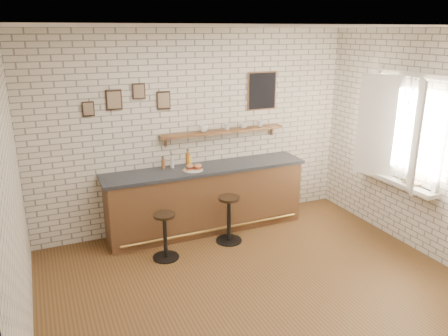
{
  "coord_description": "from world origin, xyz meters",
  "views": [
    {
      "loc": [
        -2.21,
        -4.1,
        2.97
      ],
      "look_at": [
        -0.02,
        0.9,
        1.23
      ],
      "focal_mm": 35.0,
      "sensor_mm": 36.0,
      "label": 1
    }
  ],
  "objects_px": {
    "shelf_cup_b": "(227,127)",
    "condiment_bottle_yellow": "(189,161)",
    "shelf_cup_c": "(243,125)",
    "bar_counter": "(206,198)",
    "book_lower": "(407,184)",
    "bitters_bottle_brown": "(163,164)",
    "bar_stool_right": "(229,218)",
    "sandwich_plate": "(193,170)",
    "bitters_bottle_white": "(172,162)",
    "book_upper": "(406,182)",
    "bitters_bottle_amber": "(188,159)",
    "shelf_cup_a": "(204,128)",
    "shelf_cup_d": "(260,123)",
    "bar_stool_left": "(165,235)",
    "ciabatta_sandwich": "(194,167)"
  },
  "relations": [
    {
      "from": "shelf_cup_a",
      "to": "shelf_cup_c",
      "type": "bearing_deg",
      "value": 1.82
    },
    {
      "from": "bar_counter",
      "to": "book_lower",
      "type": "bearing_deg",
      "value": -34.68
    },
    {
      "from": "sandwich_plate",
      "to": "bitters_bottle_white",
      "type": "xyz_separation_m",
      "value": [
        -0.25,
        0.24,
        0.08
      ]
    },
    {
      "from": "bar_counter",
      "to": "ciabatta_sandwich",
      "type": "relative_size",
      "value": 12.13
    },
    {
      "from": "sandwich_plate",
      "to": "shelf_cup_b",
      "type": "xyz_separation_m",
      "value": [
        0.66,
        0.27,
        0.53
      ]
    },
    {
      "from": "bar_counter",
      "to": "bitters_bottle_amber",
      "type": "bearing_deg",
      "value": 144.26
    },
    {
      "from": "bar_counter",
      "to": "book_upper",
      "type": "height_order",
      "value": "bar_counter"
    },
    {
      "from": "shelf_cup_d",
      "to": "shelf_cup_b",
      "type": "bearing_deg",
      "value": 165.76
    },
    {
      "from": "book_upper",
      "to": "sandwich_plate",
      "type": "bearing_deg",
      "value": 177.87
    },
    {
      "from": "sandwich_plate",
      "to": "bitters_bottle_brown",
      "type": "height_order",
      "value": "bitters_bottle_brown"
    },
    {
      "from": "sandwich_plate",
      "to": "bar_stool_left",
      "type": "xyz_separation_m",
      "value": [
        -0.62,
        -0.56,
        -0.67
      ]
    },
    {
      "from": "condiment_bottle_yellow",
      "to": "shelf_cup_d",
      "type": "xyz_separation_m",
      "value": [
        1.21,
        0.04,
        0.46
      ]
    },
    {
      "from": "sandwich_plate",
      "to": "shelf_cup_c",
      "type": "relative_size",
      "value": 2.54
    },
    {
      "from": "bar_stool_left",
      "to": "shelf_cup_c",
      "type": "relative_size",
      "value": 5.87
    },
    {
      "from": "shelf_cup_a",
      "to": "book_upper",
      "type": "bearing_deg",
      "value": -36.24
    },
    {
      "from": "bitters_bottle_brown",
      "to": "bar_stool_left",
      "type": "xyz_separation_m",
      "value": [
        -0.24,
        -0.79,
        -0.74
      ]
    },
    {
      "from": "bitters_bottle_amber",
      "to": "bar_stool_right",
      "type": "bearing_deg",
      "value": -61.3
    },
    {
      "from": "condiment_bottle_yellow",
      "to": "book_lower",
      "type": "height_order",
      "value": "condiment_bottle_yellow"
    },
    {
      "from": "shelf_cup_b",
      "to": "shelf_cup_d",
      "type": "height_order",
      "value": "same"
    },
    {
      "from": "shelf_cup_b",
      "to": "condiment_bottle_yellow",
      "type": "bearing_deg",
      "value": 150.63
    },
    {
      "from": "shelf_cup_b",
      "to": "book_lower",
      "type": "xyz_separation_m",
      "value": [
        1.91,
        -1.83,
        -0.61
      ]
    },
    {
      "from": "bitters_bottle_white",
      "to": "bar_stool_right",
      "type": "height_order",
      "value": "bitters_bottle_white"
    },
    {
      "from": "bitters_bottle_white",
      "to": "book_upper",
      "type": "height_order",
      "value": "bitters_bottle_white"
    },
    {
      "from": "bitters_bottle_brown",
      "to": "bar_stool_right",
      "type": "distance_m",
      "value": 1.24
    },
    {
      "from": "bitters_bottle_amber",
      "to": "shelf_cup_b",
      "type": "relative_size",
      "value": 2.5
    },
    {
      "from": "bar_stool_left",
      "to": "book_lower",
      "type": "height_order",
      "value": "book_lower"
    },
    {
      "from": "ciabatta_sandwich",
      "to": "shelf_cup_c",
      "type": "bearing_deg",
      "value": 16.52
    },
    {
      "from": "sandwich_plate",
      "to": "bitters_bottle_white",
      "type": "height_order",
      "value": "bitters_bottle_white"
    },
    {
      "from": "bitters_bottle_amber",
      "to": "shelf_cup_d",
      "type": "relative_size",
      "value": 2.51
    },
    {
      "from": "book_upper",
      "to": "condiment_bottle_yellow",
      "type": "bearing_deg",
      "value": 173.86
    },
    {
      "from": "shelf_cup_b",
      "to": "book_upper",
      "type": "xyz_separation_m",
      "value": [
        1.91,
        -1.8,
        -0.59
      ]
    },
    {
      "from": "shelf_cup_d",
      "to": "book_upper",
      "type": "relative_size",
      "value": 0.44
    },
    {
      "from": "bitters_bottle_brown",
      "to": "book_lower",
      "type": "xyz_separation_m",
      "value": [
        2.96,
        -1.79,
        -0.15
      ]
    },
    {
      "from": "bar_counter",
      "to": "bar_stool_left",
      "type": "xyz_separation_m",
      "value": [
        -0.84,
        -0.63,
        -0.16
      ]
    },
    {
      "from": "bitters_bottle_amber",
      "to": "bar_stool_right",
      "type": "distance_m",
      "value": 1.08
    },
    {
      "from": "bitters_bottle_white",
      "to": "shelf_cup_b",
      "type": "xyz_separation_m",
      "value": [
        0.91,
        0.04,
        0.45
      ]
    },
    {
      "from": "bitters_bottle_white",
      "to": "shelf_cup_d",
      "type": "xyz_separation_m",
      "value": [
        1.48,
        0.04,
        0.45
      ]
    },
    {
      "from": "bitters_bottle_white",
      "to": "bitters_bottle_amber",
      "type": "height_order",
      "value": "bitters_bottle_amber"
    },
    {
      "from": "shelf_cup_b",
      "to": "shelf_cup_c",
      "type": "relative_size",
      "value": 0.94
    },
    {
      "from": "bitters_bottle_brown",
      "to": "bitters_bottle_amber",
      "type": "relative_size",
      "value": 0.74
    },
    {
      "from": "condiment_bottle_yellow",
      "to": "book_lower",
      "type": "relative_size",
      "value": 0.85
    },
    {
      "from": "bitters_bottle_brown",
      "to": "shelf_cup_c",
      "type": "relative_size",
      "value": 1.73
    },
    {
      "from": "sandwich_plate",
      "to": "bitters_bottle_amber",
      "type": "relative_size",
      "value": 1.08
    },
    {
      "from": "bitters_bottle_brown",
      "to": "bar_stool_right",
      "type": "xyz_separation_m",
      "value": [
        0.75,
        -0.68,
        -0.72
      ]
    },
    {
      "from": "sandwich_plate",
      "to": "book_lower",
      "type": "bearing_deg",
      "value": -31.1
    },
    {
      "from": "shelf_cup_a",
      "to": "shelf_cup_d",
      "type": "xyz_separation_m",
      "value": [
        0.96,
        0.0,
        -0.0
      ]
    },
    {
      "from": "bar_stool_left",
      "to": "bitters_bottle_white",
      "type": "bearing_deg",
      "value": 64.91
    },
    {
      "from": "sandwich_plate",
      "to": "book_lower",
      "type": "xyz_separation_m",
      "value": [
        2.58,
        -1.55,
        -0.08
      ]
    },
    {
      "from": "shelf_cup_c",
      "to": "book_lower",
      "type": "bearing_deg",
      "value": -134.04
    },
    {
      "from": "bar_counter",
      "to": "shelf_cup_b",
      "type": "relative_size",
      "value": 29.88
    }
  ]
}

